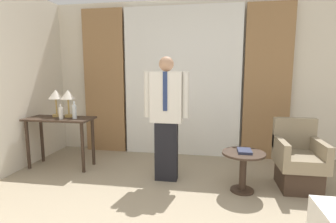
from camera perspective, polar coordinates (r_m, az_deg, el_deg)
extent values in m
cube|color=silver|center=(4.72, 3.17, 7.10)|extent=(10.00, 0.06, 2.70)
cube|color=white|center=(4.60, 2.99, 6.31)|extent=(2.02, 0.06, 2.58)
cube|color=#997047|center=(4.97, -13.69, 6.25)|extent=(0.75, 0.06, 2.58)
cube|color=#997047|center=(4.65, 20.81, 5.79)|extent=(0.75, 0.06, 2.58)
cube|color=#38281E|center=(4.35, -22.53, -1.47)|extent=(1.02, 0.46, 0.03)
cylinder|color=#38281E|center=(4.55, -28.21, -6.43)|extent=(0.05, 0.05, 0.75)
cylinder|color=#38281E|center=(4.07, -18.08, -7.51)|extent=(0.05, 0.05, 0.75)
cylinder|color=#38281E|center=(4.81, -25.75, -5.48)|extent=(0.05, 0.05, 0.75)
cylinder|color=#38281E|center=(4.36, -16.02, -6.34)|extent=(0.05, 0.05, 0.75)
cylinder|color=tan|center=(4.48, -23.02, -0.77)|extent=(0.13, 0.13, 0.04)
cylinder|color=tan|center=(4.46, -23.13, 1.02)|extent=(0.02, 0.02, 0.24)
cone|color=silver|center=(4.44, -23.27, 3.46)|extent=(0.22, 0.22, 0.14)
cylinder|color=tan|center=(4.37, -20.73, -0.86)|extent=(0.13, 0.13, 0.04)
cylinder|color=tan|center=(4.35, -20.83, 0.97)|extent=(0.02, 0.02, 0.24)
cone|color=silver|center=(4.33, -20.96, 3.48)|extent=(0.22, 0.22, 0.14)
cylinder|color=silver|center=(4.20, -22.30, -0.37)|extent=(0.06, 0.06, 0.18)
cylinder|color=silver|center=(4.19, -22.39, 1.15)|extent=(0.03, 0.03, 0.05)
cylinder|color=silver|center=(4.16, -19.71, -0.09)|extent=(0.06, 0.06, 0.21)
cylinder|color=silver|center=(4.14, -19.80, 1.72)|extent=(0.03, 0.03, 0.06)
cube|color=black|center=(3.61, -0.34, -8.62)|extent=(0.30, 0.16, 0.81)
cube|color=silver|center=(3.47, -0.35, 3.13)|extent=(0.42, 0.19, 0.67)
cube|color=navy|center=(3.36, -0.65, 4.40)|extent=(0.06, 0.01, 0.50)
cylinder|color=silver|center=(3.52, -4.47, 3.73)|extent=(0.09, 0.09, 0.60)
cylinder|color=silver|center=(3.43, 3.86, 3.62)|extent=(0.09, 0.09, 0.60)
sphere|color=tan|center=(3.45, -0.36, 10.31)|extent=(0.19, 0.19, 0.19)
cube|color=#38281E|center=(3.80, 26.41, -12.73)|extent=(0.45, 0.52, 0.29)
cube|color=gray|center=(3.73, 26.64, -9.46)|extent=(0.54, 0.62, 0.16)
cube|color=gray|center=(3.91, 25.79, -4.25)|extent=(0.54, 0.10, 0.41)
cube|color=gray|center=(3.62, 23.36, -6.97)|extent=(0.08, 0.62, 0.18)
cube|color=gray|center=(3.76, 30.16, -6.89)|extent=(0.08, 0.62, 0.18)
cylinder|color=#38281E|center=(3.54, 15.80, -16.14)|extent=(0.29, 0.29, 0.02)
cylinder|color=#38281E|center=(3.45, 15.96, -12.72)|extent=(0.08, 0.08, 0.48)
cylinder|color=#38281E|center=(3.37, 16.14, -8.73)|extent=(0.52, 0.52, 0.03)
cube|color=#2D334C|center=(3.37, 16.31, -8.23)|extent=(0.16, 0.22, 0.03)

